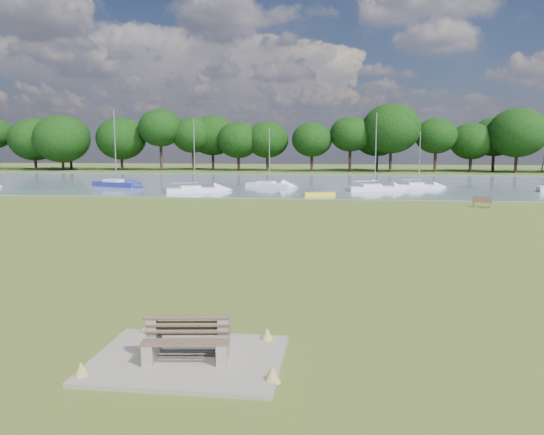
# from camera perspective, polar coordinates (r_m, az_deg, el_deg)

# --- Properties ---
(ground) EXTENTS (220.00, 220.00, 0.00)m
(ground) POSITION_cam_1_polar(r_m,az_deg,el_deg) (25.61, -0.29, -2.98)
(ground) COLOR olive
(river) EXTENTS (220.00, 40.00, 0.10)m
(river) POSITION_cam_1_polar(r_m,az_deg,el_deg) (67.19, 4.37, 3.68)
(river) COLOR gray
(river) RESTS_ON ground
(far_bank) EXTENTS (220.00, 20.00, 0.40)m
(far_bank) POSITION_cam_1_polar(r_m,az_deg,el_deg) (97.11, 5.25, 4.93)
(far_bank) COLOR #4C6626
(far_bank) RESTS_ON ground
(concrete_pad) EXTENTS (4.20, 3.20, 0.10)m
(concrete_pad) POSITION_cam_1_polar(r_m,az_deg,el_deg) (12.36, -9.02, -14.83)
(concrete_pad) COLOR gray
(concrete_pad) RESTS_ON ground
(bench_pair) EXTENTS (2.03, 1.36, 1.02)m
(bench_pair) POSITION_cam_1_polar(r_m,az_deg,el_deg) (12.19, -9.07, -12.81)
(bench_pair) COLOR gray
(bench_pair) RESTS_ON concrete_pad
(riverbank_bench) EXTENTS (1.48, 0.81, 0.87)m
(riverbank_bench) POSITION_cam_1_polar(r_m,az_deg,el_deg) (44.02, 21.64, 1.58)
(riverbank_bench) COLOR brown
(riverbank_bench) RESTS_ON ground
(kayak) EXTENTS (3.01, 1.43, 0.29)m
(kayak) POSITION_cam_1_polar(r_m,az_deg,el_deg) (50.46, 5.13, 2.54)
(kayak) COLOR yellow
(kayak) RESTS_ON river
(tree_line) EXTENTS (159.26, 9.33, 11.29)m
(tree_line) POSITION_cam_1_polar(r_m,az_deg,el_deg) (93.10, 10.41, 8.83)
(tree_line) COLOR black
(tree_line) RESTS_ON far_bank
(sailboat_3) EXTENTS (6.22, 3.73, 8.81)m
(sailboat_3) POSITION_cam_1_polar(r_m,az_deg,el_deg) (63.43, -16.43, 3.67)
(sailboat_3) COLOR navy
(sailboat_3) RESTS_ON river
(sailboat_4) EXTENTS (6.03, 3.51, 8.04)m
(sailboat_4) POSITION_cam_1_polar(r_m,az_deg,el_deg) (56.40, 10.93, 3.27)
(sailboat_4) COLOR silver
(sailboat_4) RESTS_ON river
(sailboat_5) EXTENTS (5.05, 2.35, 6.21)m
(sailboat_5) POSITION_cam_1_polar(r_m,az_deg,el_deg) (60.54, 15.43, 3.40)
(sailboat_5) COLOR silver
(sailboat_5) RESTS_ON river
(sailboat_6) EXTENTS (5.70, 3.54, 6.61)m
(sailboat_6) POSITION_cam_1_polar(r_m,az_deg,el_deg) (60.39, -0.34, 3.66)
(sailboat_6) COLOR silver
(sailboat_6) RESTS_ON river
(sailboat_8) EXTENTS (6.02, 3.88, 7.27)m
(sailboat_8) POSITION_cam_1_polar(r_m,az_deg,el_deg) (54.30, -8.35, 3.13)
(sailboat_8) COLOR silver
(sailboat_8) RESTS_ON river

